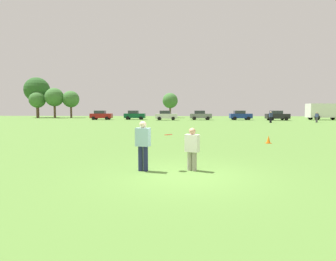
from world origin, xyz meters
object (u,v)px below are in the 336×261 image
parked_car_near_left (101,115)px  bystander_sideline_watcher (317,117)px  player_thrower (143,143)px  parked_car_mid_left (135,115)px  parked_car_far_right (277,115)px  player_defender (192,147)px  frisbee (168,135)px  traffic_cone (268,140)px  bystander_far_jogger (271,116)px  parked_car_mid_right (200,115)px  box_truck (329,111)px  parked_car_center (166,115)px  parked_car_near_right (240,115)px

parked_car_near_left → bystander_sideline_watcher: parked_car_near_left is taller
player_thrower → parked_car_near_left: bearing=108.3°
parked_car_mid_left → parked_car_far_right: bearing=-4.4°
player_thrower → player_defender: size_ratio=1.16×
frisbee → parked_car_far_right: parked_car_far_right is taller
traffic_cone → parked_car_mid_left: 41.80m
bystander_sideline_watcher → traffic_cone: bearing=-118.9°
player_thrower → parked_car_far_right: parked_car_far_right is taller
parked_car_mid_left → parked_car_far_right: 27.51m
traffic_cone → bystander_far_jogger: (7.99, 26.66, 0.75)m
parked_car_mid_right → box_truck: box_truck is taller
frisbee → parked_car_mid_left: (-9.56, 46.95, -0.30)m
parked_car_center → parked_car_mid_right: size_ratio=1.00×
player_thrower → parked_car_center: (-2.18, 44.65, -0.03)m
parked_car_center → bystander_sideline_watcher: (24.14, -8.54, 0.00)m
traffic_cone → bystander_far_jogger: 27.84m
player_defender → parked_car_center: 44.66m
parked_car_mid_right → parked_car_far_right: (14.27, -1.33, 0.00)m
player_thrower → parked_car_far_right: (18.72, 45.02, -0.03)m
parked_car_near_right → traffic_cone: bearing=-98.4°
parked_car_near_right → box_truck: (17.27, 1.32, 0.83)m
frisbee → parked_car_mid_right: bearing=85.5°
player_thrower → parked_car_near_left: (-15.17, 45.89, -0.03)m
player_thrower → bystander_sideline_watcher: 42.27m
traffic_cone → parked_car_center: bearing=103.5°
player_thrower → parked_car_mid_right: size_ratio=0.40×
parked_car_mid_left → bystander_far_jogger: 26.29m
traffic_cone → parked_car_far_right: bearing=71.7°
parked_car_mid_right → player_thrower: bearing=-95.5°
parked_car_mid_right → parked_car_center: bearing=-165.6°
player_thrower → parked_car_mid_right: parked_car_mid_right is taller
parked_car_near_right → parked_car_far_right: (6.54, -1.43, 0.00)m
parked_car_mid_left → parked_car_center: 7.00m
bystander_sideline_watcher → parked_car_mid_left: bearing=160.2°
player_thrower → parked_car_center: parked_car_center is taller
player_thrower → traffic_cone: (6.56, 8.25, -0.73)m
frisbee → parked_car_center: size_ratio=0.06×
parked_car_mid_right → bystander_sideline_watcher: parked_car_mid_right is taller
parked_car_far_right → bystander_far_jogger: size_ratio=2.45×
parked_car_mid_left → parked_car_far_right: same height
parked_car_mid_left → parked_car_near_right: size_ratio=1.00×
player_defender → parked_car_near_right: size_ratio=0.34×
parked_car_mid_left → player_thrower: bearing=-79.5°
parked_car_near_right → bystander_far_jogger: size_ratio=2.45×
bystander_sideline_watcher → parked_car_near_right: bearing=133.4°
player_defender → bystander_far_jogger: bearing=69.6°
parked_car_mid_left → box_truck: bearing=0.9°
bystander_far_jogger → parked_car_far_right: bearing=67.6°
bystander_far_jogger → traffic_cone: bearing=-106.7°
parked_car_near_left → parked_car_far_right: (33.89, -0.87, 0.00)m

